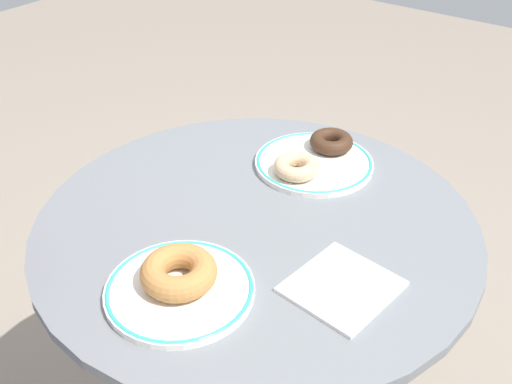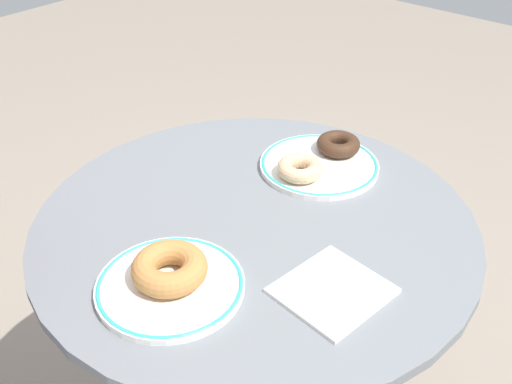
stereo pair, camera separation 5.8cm
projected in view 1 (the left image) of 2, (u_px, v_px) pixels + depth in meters
name	position (u px, v px, depth m)	size (l,w,h in m)	color
cafe_table	(256.00, 321.00, 1.11)	(0.72, 0.72, 0.76)	slate
plate_left	(180.00, 290.00, 0.84)	(0.21, 0.21, 0.01)	white
plate_right	(314.00, 163.00, 1.12)	(0.22, 0.22, 0.01)	white
donut_old_fashioned	(179.00, 272.00, 0.83)	(0.11, 0.11, 0.04)	#BC7F42
donut_chocolate	(331.00, 141.00, 1.15)	(0.08, 0.08, 0.03)	#422819
donut_glazed	(296.00, 167.00, 1.07)	(0.08, 0.08, 0.03)	#E0B789
paper_napkin	(342.00, 287.00, 0.85)	(0.14, 0.13, 0.01)	white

